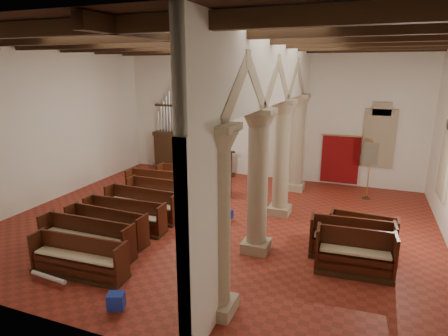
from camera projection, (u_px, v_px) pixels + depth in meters
floor at (217, 222)px, 12.75m from camera, size 14.00×14.00×0.00m
ceiling at (217, 36)px, 11.20m from camera, size 14.00×14.00×0.00m
wall_back at (265, 115)px, 17.39m from camera, size 14.00×0.02×6.00m
wall_front at (89, 191)px, 6.56m from camera, size 14.00×0.02×6.00m
wall_left at (48, 124)px, 14.39m from camera, size 0.02×12.00×6.00m
ceiling_beams at (217, 43)px, 11.25m from camera, size 13.80×11.80×0.30m
arcade at (273, 121)px, 11.21m from camera, size 0.90×11.90×6.00m
window_right_b at (447, 161)px, 12.03m from camera, size 0.03×1.00×2.20m
window_back at (379, 138)px, 15.86m from camera, size 1.00×0.03×2.20m
pipe_organ at (175, 144)px, 18.91m from camera, size 2.10×0.85×4.40m
lectern at (229, 165)px, 18.10m from camera, size 0.60×0.63×1.32m
dossal_curtain at (340, 159)px, 16.58m from camera, size 1.80×0.07×2.17m
processional_banner at (368, 179)px, 14.88m from camera, size 0.56×0.71×2.46m
hymnal_box_a at (116, 301)px, 7.99m from camera, size 0.42×0.38×0.35m
hymnal_box_b at (134, 239)px, 10.94m from camera, size 0.35×0.30×0.30m
hymnal_box_c at (228, 214)px, 12.83m from camera, size 0.34×0.31×0.29m
tube_heater_a at (49, 277)px, 9.10m from camera, size 1.11×0.20×0.11m
tube_heater_b at (82, 266)px, 9.60m from camera, size 1.00×0.18×0.10m
nave_pew_0 at (79, 263)px, 9.42m from camera, size 2.60×0.79×1.01m
nave_pew_1 at (87, 244)px, 10.43m from camera, size 2.86×0.73×1.06m
nave_pew_2 at (106, 231)px, 11.26m from camera, size 2.71×0.77×1.01m
nave_pew_3 at (125, 220)px, 12.06m from camera, size 2.79×0.76×1.01m
nave_pew_4 at (142, 209)px, 13.02m from camera, size 2.82×0.82×1.05m
nave_pew_5 at (162, 197)px, 14.23m from camera, size 2.82×0.72×1.00m
nave_pew_6 at (169, 191)px, 14.82m from camera, size 3.57×0.96×1.13m
nave_pew_7 at (193, 184)px, 15.74m from camera, size 3.19×0.74×1.10m
aisle_pew_0 at (354, 259)px, 9.50m from camera, size 1.97×0.89×1.15m
aisle_pew_1 at (351, 245)px, 10.28m from camera, size 2.25×0.89×1.11m
aisle_pew_2 at (362, 236)px, 10.90m from camera, size 1.92×0.78×1.00m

